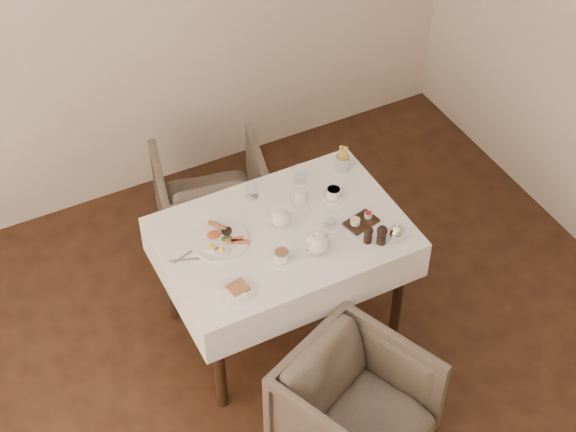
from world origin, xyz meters
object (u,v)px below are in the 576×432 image
(armchair_far, at_px, (212,199))
(teapot_centre, at_px, (281,217))
(table, at_px, (283,247))
(breakfast_plate, at_px, (220,240))
(armchair_near, at_px, (356,407))

(armchair_far, height_order, teapot_centre, teapot_centre)
(armchair_far, relative_size, teapot_centre, 4.65)
(armchair_far, bearing_deg, teapot_centre, 108.04)
(table, relative_size, breakfast_plate, 4.29)
(armchair_far, bearing_deg, breakfast_plate, 84.01)
(teapot_centre, bearing_deg, breakfast_plate, 179.35)
(teapot_centre, bearing_deg, armchair_near, -87.43)
(table, relative_size, armchair_far, 1.90)
(breakfast_plate, bearing_deg, armchair_far, 62.99)
(armchair_near, distance_m, breakfast_plate, 1.09)
(breakfast_plate, xyz_separation_m, teapot_centre, (0.34, -0.04, 0.05))
(armchair_far, relative_size, breakfast_plate, 2.26)
(breakfast_plate, relative_size, teapot_centre, 2.06)
(armchair_far, bearing_deg, table, 106.97)
(table, bearing_deg, armchair_near, -92.28)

